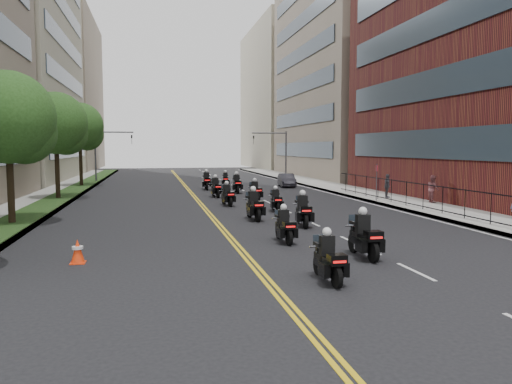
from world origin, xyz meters
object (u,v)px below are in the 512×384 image
at_px(motorcycle_8, 216,188).
at_px(motorcycle_9, 237,185).
at_px(motorcycle_7, 255,192).
at_px(motorcycle_10, 207,182).
at_px(motorcycle_5, 276,201).
at_px(parked_sedan, 287,180).
at_px(pedestrian_c, 387,186).
at_px(motorcycle_6, 227,196).
at_px(motorcycle_4, 254,207).
at_px(pedestrian_b, 433,189).
at_px(traffic_cone, 78,251).
at_px(motorcycle_11, 225,180).
at_px(motorcycle_1, 364,238).
at_px(motorcycle_2, 284,227).
at_px(motorcycle_3, 303,212).

height_order(motorcycle_8, motorcycle_9, motorcycle_9).
distance_m(motorcycle_7, motorcycle_10, 10.23).
relative_size(motorcycle_5, motorcycle_9, 0.85).
relative_size(motorcycle_10, parked_sedan, 0.64).
distance_m(parked_sedan, pedestrian_c, 13.56).
bearing_deg(motorcycle_6, motorcycle_4, -93.45).
xyz_separation_m(pedestrian_b, traffic_cone, (-20.50, -12.81, -0.66)).
bearing_deg(motorcycle_11, motorcycle_9, -84.01).
xyz_separation_m(motorcycle_9, parked_sedan, (5.75, 5.41, -0.07)).
bearing_deg(motorcycle_10, motorcycle_4, -86.77).
bearing_deg(motorcycle_5, motorcycle_7, 93.58).
bearing_deg(motorcycle_8, traffic_cone, -113.63).
bearing_deg(motorcycle_7, pedestrian_b, -28.80).
distance_m(motorcycle_5, motorcycle_9, 12.24).
relative_size(motorcycle_11, parked_sedan, 0.56).
xyz_separation_m(motorcycle_7, motorcycle_9, (-0.28, 6.19, 0.07)).
bearing_deg(motorcycle_7, parked_sedan, 59.53).
height_order(motorcycle_1, motorcycle_7, motorcycle_1).
bearing_deg(pedestrian_c, motorcycle_8, 78.91).
distance_m(motorcycle_2, motorcycle_6, 12.88).
height_order(motorcycle_11, traffic_cone, motorcycle_11).
distance_m(motorcycle_1, motorcycle_6, 16.28).
xyz_separation_m(motorcycle_10, parked_sedan, (7.86, 1.66, -0.09)).
xyz_separation_m(motorcycle_9, traffic_cone, (-9.25, -23.78, -0.32)).
xyz_separation_m(motorcycle_3, motorcycle_8, (-2.32, 14.84, -0.01)).
bearing_deg(motorcycle_4, motorcycle_9, 80.10).
bearing_deg(motorcycle_4, pedestrian_b, 15.30).
distance_m(motorcycle_4, motorcycle_9, 15.51).
xyz_separation_m(motorcycle_2, parked_sedan, (7.48, 27.11, 0.03)).
bearing_deg(parked_sedan, motorcycle_3, -96.57).
height_order(motorcycle_1, motorcycle_8, motorcycle_1).
bearing_deg(motorcycle_9, motorcycle_2, -91.73).
bearing_deg(motorcycle_9, motorcycle_10, 122.17).
height_order(motorcycle_2, traffic_cone, motorcycle_2).
bearing_deg(motorcycle_7, motorcycle_4, -107.27).
height_order(motorcycle_3, motorcycle_8, motorcycle_3).
distance_m(motorcycle_9, motorcycle_10, 4.31).
bearing_deg(parked_sedan, motorcycle_4, -102.82).
xyz_separation_m(motorcycle_7, motorcycle_11, (-0.25, 12.98, -0.01)).
distance_m(motorcycle_5, motorcycle_11, 19.03).
bearing_deg(motorcycle_11, parked_sedan, -7.29).
bearing_deg(motorcycle_10, motorcycle_5, -79.58).
height_order(motorcycle_4, motorcycle_7, motorcycle_4).
distance_m(motorcycle_10, parked_sedan, 8.03).
relative_size(motorcycle_10, pedestrian_c, 1.45).
bearing_deg(traffic_cone, motorcycle_10, 75.46).
bearing_deg(traffic_cone, motorcycle_8, 71.02).
bearing_deg(motorcycle_3, motorcycle_2, -110.02).
distance_m(motorcycle_7, parked_sedan, 12.83).
bearing_deg(motorcycle_10, pedestrian_c, -41.80).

